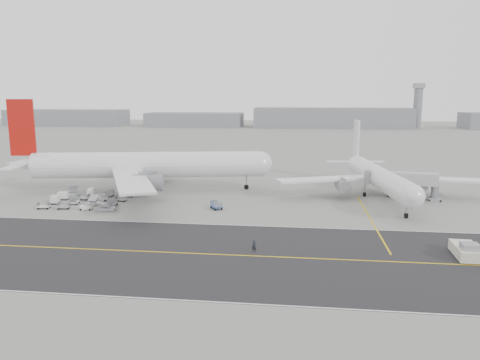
# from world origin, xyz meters

# --- Properties ---
(ground) EXTENTS (700.00, 700.00, 0.00)m
(ground) POSITION_xyz_m (0.00, 0.00, 0.00)
(ground) COLOR gray
(ground) RESTS_ON ground
(taxiway) EXTENTS (220.00, 59.00, 0.03)m
(taxiway) POSITION_xyz_m (5.02, -17.98, 0.01)
(taxiway) COLOR #2B2B2D
(taxiway) RESTS_ON ground
(horizon_buildings) EXTENTS (520.00, 28.00, 28.00)m
(horizon_buildings) POSITION_xyz_m (30.00, 260.00, 0.00)
(horizon_buildings) COLOR slate
(horizon_buildings) RESTS_ON ground
(control_tower) EXTENTS (7.00, 7.00, 31.25)m
(control_tower) POSITION_xyz_m (100.00, 265.00, 16.25)
(control_tower) COLOR slate
(control_tower) RESTS_ON ground
(airliner_a) EXTENTS (63.49, 62.26, 22.09)m
(airliner_a) POSITION_xyz_m (-21.26, 25.63, 6.35)
(airliner_a) COLOR silver
(airliner_a) RESTS_ON ground
(airliner_b) EXTENTS (46.64, 47.43, 16.40)m
(airliner_b) POSITION_xyz_m (34.36, 25.53, 4.74)
(airliner_b) COLOR silver
(airliner_b) RESTS_ON ground
(pushback_tug) EXTENTS (3.52, 8.85, 2.52)m
(pushback_tug) POSITION_xyz_m (40.47, -14.84, 1.03)
(pushback_tug) COLOR beige
(pushback_tug) RESTS_ON ground
(jet_bridge) EXTENTS (16.78, 5.46, 6.26)m
(jet_bridge) POSITION_xyz_m (39.35, 23.74, 4.36)
(jet_bridge) COLOR gray
(jet_bridge) RESTS_ON ground
(gse_cluster) EXTENTS (23.75, 23.14, 1.85)m
(gse_cluster) POSITION_xyz_m (-28.78, 11.80, 0.00)
(gse_cluster) COLOR #A2A1A7
(gse_cluster) RESTS_ON ground
(stray_dolly) EXTENTS (2.93, 3.27, 1.71)m
(stray_dolly) POSITION_xyz_m (-0.14, 9.28, 0.00)
(stray_dolly) COLOR silver
(stray_dolly) RESTS_ON ground
(ground_crew_a) EXTENTS (0.70, 0.47, 1.87)m
(ground_crew_a) POSITION_xyz_m (10.00, -16.29, 0.93)
(ground_crew_a) COLOR black
(ground_crew_a) RESTS_ON ground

